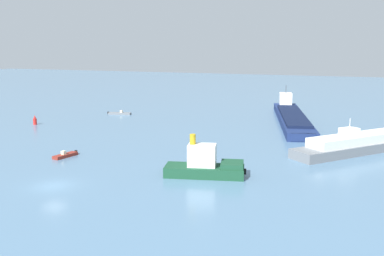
# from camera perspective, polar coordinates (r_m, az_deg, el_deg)

# --- Properties ---
(ground_plane) EXTENTS (400.00, 400.00, 0.00)m
(ground_plane) POSITION_cam_1_polar(r_m,az_deg,el_deg) (50.73, -17.65, -7.22)
(ground_plane) COLOR slate
(tugboat) EXTENTS (9.85, 5.51, 5.02)m
(tugboat) POSITION_cam_1_polar(r_m,az_deg,el_deg) (51.61, 1.81, -4.92)
(tugboat) COLOR #19472D
(tugboat) RESTS_ON ground
(cargo_barge) EXTENTS (14.64, 38.44, 6.00)m
(cargo_barge) POSITION_cam_1_polar(r_m,az_deg,el_deg) (91.27, 12.90, 1.45)
(cargo_barge) COLOR navy
(cargo_barge) RESTS_ON ground
(small_motorboat) EXTENTS (5.43, 2.36, 0.94)m
(small_motorboat) POSITION_cam_1_polar(r_m,az_deg,el_deg) (99.83, -9.44, 1.90)
(small_motorboat) COLOR slate
(small_motorboat) RESTS_ON ground
(fishing_skiff) EXTENTS (1.76, 4.04, 0.94)m
(fishing_skiff) POSITION_cam_1_polar(r_m,az_deg,el_deg) (63.10, -16.22, -3.43)
(fishing_skiff) COLOR maroon
(fishing_skiff) RESTS_ON ground
(white_riverboat) EXTENTS (19.02, 21.68, 5.14)m
(white_riverboat) POSITION_cam_1_polar(r_m,az_deg,el_deg) (68.47, 21.53, -1.83)
(white_riverboat) COLOR slate
(white_riverboat) RESTS_ON ground
(channel_buoy_red) EXTENTS (0.70, 0.70, 1.90)m
(channel_buoy_red) POSITION_cam_1_polar(r_m,az_deg,el_deg) (90.92, -19.84, 0.93)
(channel_buoy_red) COLOR red
(channel_buoy_red) RESTS_ON ground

